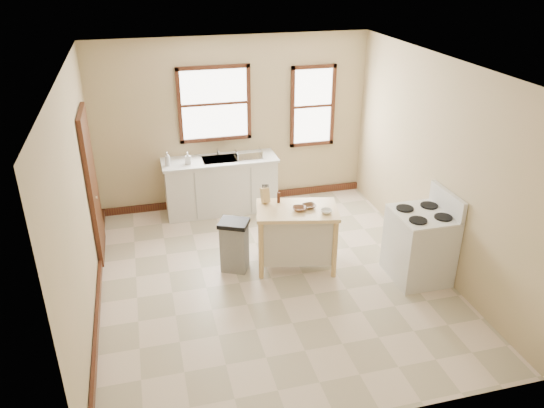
{
  "coord_description": "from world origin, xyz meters",
  "views": [
    {
      "loc": [
        -1.49,
        -5.76,
        3.98
      ],
      "look_at": [
        0.11,
        0.4,
        0.9
      ],
      "focal_mm": 35.0,
      "sensor_mm": 36.0,
      "label": 1
    }
  ],
  "objects_px": {
    "bowl_b": "(309,206)",
    "bowl_a": "(299,209)",
    "kitchen_island": "(296,238)",
    "gas_stove": "(420,236)",
    "soap_bottle_b": "(188,158)",
    "soap_bottle_a": "(167,159)",
    "bowl_c": "(326,212)",
    "dish_rack": "(249,154)",
    "pepper_grinder": "(279,198)",
    "trash_bin": "(234,245)",
    "knife_block": "(265,196)"
  },
  "relations": [
    {
      "from": "pepper_grinder",
      "to": "trash_bin",
      "type": "relative_size",
      "value": 0.2
    },
    {
      "from": "bowl_a",
      "to": "soap_bottle_b",
      "type": "bearing_deg",
      "value": 122.61
    },
    {
      "from": "knife_block",
      "to": "pepper_grinder",
      "type": "bearing_deg",
      "value": -24.79
    },
    {
      "from": "trash_bin",
      "to": "knife_block",
      "type": "bearing_deg",
      "value": 45.53
    },
    {
      "from": "soap_bottle_b",
      "to": "gas_stove",
      "type": "relative_size",
      "value": 0.16
    },
    {
      "from": "dish_rack",
      "to": "pepper_grinder",
      "type": "bearing_deg",
      "value": -77.01
    },
    {
      "from": "kitchen_island",
      "to": "bowl_b",
      "type": "xyz_separation_m",
      "value": [
        0.17,
        -0.01,
        0.46
      ]
    },
    {
      "from": "dish_rack",
      "to": "pepper_grinder",
      "type": "height_order",
      "value": "same"
    },
    {
      "from": "bowl_b",
      "to": "gas_stove",
      "type": "relative_size",
      "value": 0.14
    },
    {
      "from": "soap_bottle_b",
      "to": "bowl_c",
      "type": "bearing_deg",
      "value": -46.76
    },
    {
      "from": "knife_block",
      "to": "gas_stove",
      "type": "height_order",
      "value": "gas_stove"
    },
    {
      "from": "soap_bottle_b",
      "to": "dish_rack",
      "type": "bearing_deg",
      "value": 8.63
    },
    {
      "from": "soap_bottle_a",
      "to": "knife_block",
      "type": "height_order",
      "value": "soap_bottle_a"
    },
    {
      "from": "trash_bin",
      "to": "bowl_a",
      "type": "bearing_deg",
      "value": 14.28
    },
    {
      "from": "soap_bottle_a",
      "to": "bowl_c",
      "type": "xyz_separation_m",
      "value": [
        1.86,
        -2.11,
        -0.13
      ]
    },
    {
      "from": "bowl_a",
      "to": "pepper_grinder",
      "type": "bearing_deg",
      "value": 124.83
    },
    {
      "from": "bowl_c",
      "to": "dish_rack",
      "type": "bearing_deg",
      "value": 104.88
    },
    {
      "from": "knife_block",
      "to": "pepper_grinder",
      "type": "relative_size",
      "value": 1.33
    },
    {
      "from": "bowl_a",
      "to": "bowl_b",
      "type": "height_order",
      "value": "same"
    },
    {
      "from": "soap_bottle_b",
      "to": "bowl_a",
      "type": "relative_size",
      "value": 1.09
    },
    {
      "from": "knife_block",
      "to": "bowl_a",
      "type": "height_order",
      "value": "knife_block"
    },
    {
      "from": "soap_bottle_b",
      "to": "kitchen_island",
      "type": "xyz_separation_m",
      "value": [
        1.22,
        -1.88,
        -0.58
      ]
    },
    {
      "from": "soap_bottle_a",
      "to": "soap_bottle_b",
      "type": "relative_size",
      "value": 1.15
    },
    {
      "from": "pepper_grinder",
      "to": "bowl_c",
      "type": "distance_m",
      "value": 0.7
    },
    {
      "from": "kitchen_island",
      "to": "gas_stove",
      "type": "distance_m",
      "value": 1.63
    },
    {
      "from": "bowl_b",
      "to": "bowl_a",
      "type": "bearing_deg",
      "value": -164.25
    },
    {
      "from": "bowl_a",
      "to": "dish_rack",
      "type": "bearing_deg",
      "value": 97.32
    },
    {
      "from": "kitchen_island",
      "to": "bowl_b",
      "type": "height_order",
      "value": "bowl_b"
    },
    {
      "from": "pepper_grinder",
      "to": "dish_rack",
      "type": "bearing_deg",
      "value": 91.69
    },
    {
      "from": "trash_bin",
      "to": "gas_stove",
      "type": "relative_size",
      "value": 0.61
    },
    {
      "from": "trash_bin",
      "to": "gas_stove",
      "type": "height_order",
      "value": "gas_stove"
    },
    {
      "from": "soap_bottle_b",
      "to": "kitchen_island",
      "type": "bearing_deg",
      "value": -50.21
    },
    {
      "from": "soap_bottle_a",
      "to": "trash_bin",
      "type": "relative_size",
      "value": 0.3
    },
    {
      "from": "soap_bottle_b",
      "to": "knife_block",
      "type": "bearing_deg",
      "value": -54.81
    },
    {
      "from": "trash_bin",
      "to": "gas_stove",
      "type": "xyz_separation_m",
      "value": [
        2.32,
        -0.78,
        0.24
      ]
    },
    {
      "from": "gas_stove",
      "to": "dish_rack",
      "type": "bearing_deg",
      "value": 123.79
    },
    {
      "from": "kitchen_island",
      "to": "gas_stove",
      "type": "height_order",
      "value": "gas_stove"
    },
    {
      "from": "knife_block",
      "to": "bowl_a",
      "type": "xyz_separation_m",
      "value": [
        0.38,
        -0.34,
        -0.08
      ]
    },
    {
      "from": "dish_rack",
      "to": "bowl_b",
      "type": "distance_m",
      "value": 1.96
    },
    {
      "from": "pepper_grinder",
      "to": "bowl_a",
      "type": "xyz_separation_m",
      "value": [
        0.2,
        -0.29,
        -0.05
      ]
    },
    {
      "from": "soap_bottle_b",
      "to": "trash_bin",
      "type": "bearing_deg",
      "value": -70.74
    },
    {
      "from": "soap_bottle_a",
      "to": "trash_bin",
      "type": "height_order",
      "value": "soap_bottle_a"
    },
    {
      "from": "kitchen_island",
      "to": "knife_block",
      "type": "bearing_deg",
      "value": 153.66
    },
    {
      "from": "soap_bottle_a",
      "to": "bowl_c",
      "type": "relative_size",
      "value": 1.5
    },
    {
      "from": "kitchen_island",
      "to": "knife_block",
      "type": "distance_m",
      "value": 0.71
    },
    {
      "from": "soap_bottle_a",
      "to": "kitchen_island",
      "type": "relative_size",
      "value": 0.21
    },
    {
      "from": "pepper_grinder",
      "to": "bowl_b",
      "type": "height_order",
      "value": "pepper_grinder"
    },
    {
      "from": "pepper_grinder",
      "to": "gas_stove",
      "type": "bearing_deg",
      "value": -28.28
    },
    {
      "from": "soap_bottle_a",
      "to": "pepper_grinder",
      "type": "relative_size",
      "value": 1.49
    },
    {
      "from": "dish_rack",
      "to": "bowl_c",
      "type": "bearing_deg",
      "value": -63.82
    }
  ]
}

